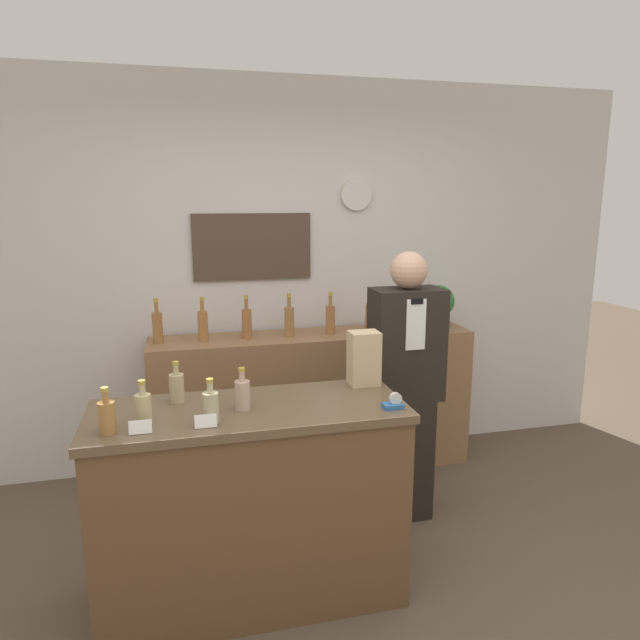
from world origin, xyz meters
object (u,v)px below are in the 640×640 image
(shopkeeper, at_px, (405,389))
(potted_plant, at_px, (438,305))
(paper_bag, at_px, (364,358))
(tape_dispenser, at_px, (394,403))

(shopkeeper, height_order, potted_plant, shopkeeper)
(paper_bag, relative_size, tape_dispenser, 3.03)
(tape_dispenser, bearing_deg, paper_bag, 93.85)
(tape_dispenser, bearing_deg, shopkeeper, 63.53)
(potted_plant, distance_m, tape_dispenser, 1.64)
(shopkeeper, xyz_separation_m, paper_bag, (-0.37, -0.33, 0.30))
(shopkeeper, height_order, tape_dispenser, shopkeeper)
(shopkeeper, bearing_deg, paper_bag, -137.99)
(potted_plant, xyz_separation_m, tape_dispenser, (-0.87, -1.39, -0.16))
(paper_bag, bearing_deg, potted_plant, 48.97)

